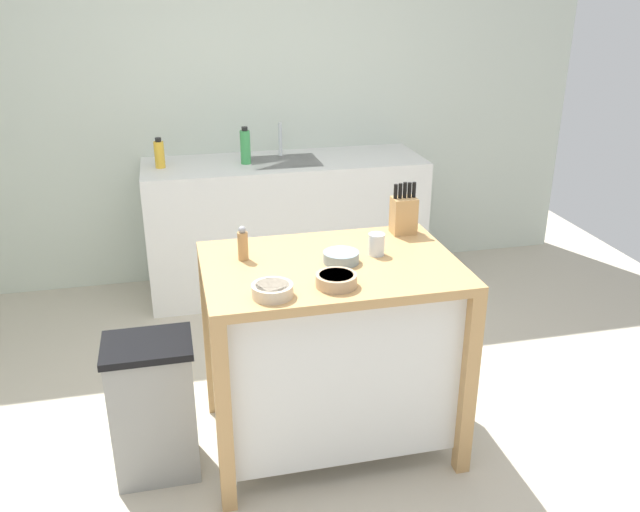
% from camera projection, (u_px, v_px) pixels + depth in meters
% --- Properties ---
extents(ground_plane, '(5.97, 5.97, 0.00)m').
position_uv_depth(ground_plane, '(291.00, 463.00, 2.95)').
color(ground_plane, '#BCB29E').
rests_on(ground_plane, ground).
extents(wall_back, '(4.97, 0.10, 2.60)m').
position_uv_depth(wall_back, '(226.00, 90.00, 4.42)').
color(wall_back, silver).
rests_on(wall_back, ground).
extents(kitchen_island, '(1.07, 0.74, 0.88)m').
position_uv_depth(kitchen_island, '(330.00, 344.00, 2.93)').
color(kitchen_island, tan).
rests_on(kitchen_island, ground).
extents(knife_block, '(0.11, 0.09, 0.24)m').
position_uv_depth(knife_block, '(404.00, 214.00, 3.08)').
color(knife_block, tan).
rests_on(knife_block, kitchen_island).
extents(bowl_ceramic_wide, '(0.16, 0.16, 0.05)m').
position_uv_depth(bowl_ceramic_wide, '(336.00, 280.00, 2.56)').
color(bowl_ceramic_wide, tan).
rests_on(bowl_ceramic_wide, kitchen_island).
extents(bowl_stoneware_deep, '(0.16, 0.16, 0.05)m').
position_uv_depth(bowl_stoneware_deep, '(272.00, 290.00, 2.48)').
color(bowl_stoneware_deep, beige).
rests_on(bowl_stoneware_deep, kitchen_island).
extents(bowl_ceramic_small, '(0.15, 0.15, 0.05)m').
position_uv_depth(bowl_ceramic_small, '(341.00, 257.00, 2.78)').
color(bowl_ceramic_small, gray).
rests_on(bowl_ceramic_small, kitchen_island).
extents(drinking_cup, '(0.07, 0.07, 0.09)m').
position_uv_depth(drinking_cup, '(376.00, 244.00, 2.85)').
color(drinking_cup, silver).
rests_on(drinking_cup, kitchen_island).
extents(pepper_grinder, '(0.04, 0.04, 0.15)m').
position_uv_depth(pepper_grinder, '(243.00, 244.00, 2.79)').
color(pepper_grinder, '#AD7F4C').
rests_on(pepper_grinder, kitchen_island).
extents(trash_bin, '(0.36, 0.28, 0.63)m').
position_uv_depth(trash_bin, '(154.00, 408.00, 2.80)').
color(trash_bin, gray).
rests_on(trash_bin, ground).
extents(sink_counter, '(1.82, 0.60, 0.89)m').
position_uv_depth(sink_counter, '(286.00, 225.00, 4.49)').
color(sink_counter, silver).
rests_on(sink_counter, ground).
extents(sink_faucet, '(0.02, 0.02, 0.22)m').
position_uv_depth(sink_faucet, '(280.00, 139.00, 4.41)').
color(sink_faucet, '#B7BCC1').
rests_on(sink_faucet, sink_counter).
extents(bottle_hand_soap, '(0.06, 0.06, 0.23)m').
position_uv_depth(bottle_hand_soap, '(245.00, 147.00, 4.21)').
color(bottle_hand_soap, green).
rests_on(bottle_hand_soap, sink_counter).
extents(bottle_dish_soap, '(0.06, 0.06, 0.19)m').
position_uv_depth(bottle_dish_soap, '(159.00, 154.00, 4.13)').
color(bottle_dish_soap, yellow).
rests_on(bottle_dish_soap, sink_counter).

